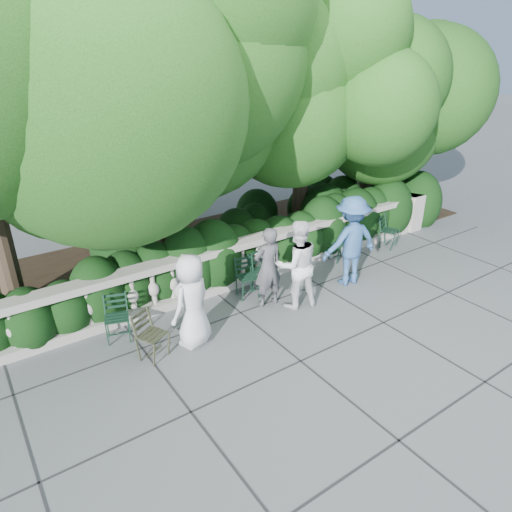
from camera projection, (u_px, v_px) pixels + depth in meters
ground at (287, 324)px, 8.44m from camera, size 90.00×90.00×0.00m
balustrade at (234, 265)px, 9.58m from camera, size 12.00×0.44×1.00m
shrub_hedge at (208, 265)px, 10.68m from camera, size 15.00×2.60×1.70m
tree_canopy at (223, 83)px, 9.50m from camera, size 15.04×6.52×6.78m
chair_b at (120, 344)px, 7.86m from camera, size 0.57×0.60×0.84m
chair_c at (251, 300)px, 9.24m from camera, size 0.52×0.55×0.84m
chair_d at (268, 291)px, 9.55m from camera, size 0.57×0.60×0.84m
chair_e at (393, 248)px, 11.56m from camera, size 0.58×0.61×0.84m
chair_f at (343, 262)px, 10.82m from camera, size 0.46×0.50×0.84m
chair_weathered at (162, 360)px, 7.46m from camera, size 0.61×0.62×0.84m
person_businessman at (192, 301)px, 7.56m from camera, size 0.96×0.81×1.67m
person_woman_grey at (268, 267)px, 8.74m from camera, size 0.62×0.44×1.62m
person_casual_man at (297, 265)px, 8.68m from camera, size 1.00×0.87×1.78m
person_older_blue at (351, 241)px, 9.51m from camera, size 1.35×0.92×1.94m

